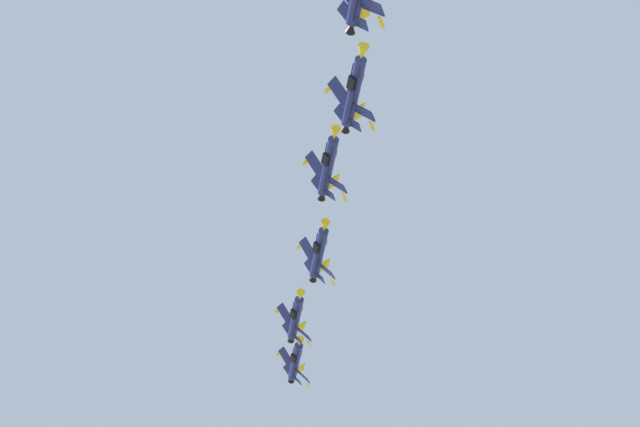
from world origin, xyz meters
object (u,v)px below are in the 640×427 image
(fighter_jet_right_wing, at_px, (328,165))
(fighter_jet_right_outer, at_px, (296,317))
(fighter_jet_trail_slot, at_px, (296,361))
(fighter_jet_left_wing, at_px, (354,91))
(fighter_jet_left_outer, at_px, (319,252))

(fighter_jet_right_wing, relative_size, fighter_jet_right_outer, 1.00)
(fighter_jet_right_outer, xyz_separation_m, fighter_jet_trail_slot, (-3.88, 16.99, 1.50))
(fighter_jet_right_outer, height_order, fighter_jet_trail_slot, fighter_jet_trail_slot)
(fighter_jet_left_wing, height_order, fighter_jet_trail_slot, fighter_jet_trail_slot)
(fighter_jet_right_wing, relative_size, fighter_jet_left_outer, 1.00)
(fighter_jet_left_wing, distance_m, fighter_jet_trail_slot, 72.86)
(fighter_jet_left_wing, relative_size, fighter_jet_trail_slot, 1.00)
(fighter_jet_left_wing, bearing_deg, fighter_jet_right_wing, -86.23)
(fighter_jet_right_wing, xyz_separation_m, fighter_jet_left_outer, (-5.13, 17.76, -2.68))
(fighter_jet_right_outer, bearing_deg, fighter_jet_trail_slot, -96.58)
(fighter_jet_left_outer, bearing_deg, fighter_jet_right_wing, 86.66)
(fighter_jet_right_outer, relative_size, fighter_jet_trail_slot, 1.00)
(fighter_jet_trail_slot, bearing_deg, fighter_jet_left_outer, 89.53)
(fighter_jet_left_wing, distance_m, fighter_jet_left_outer, 35.86)
(fighter_jet_right_outer, bearing_deg, fighter_jet_left_outer, 94.92)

